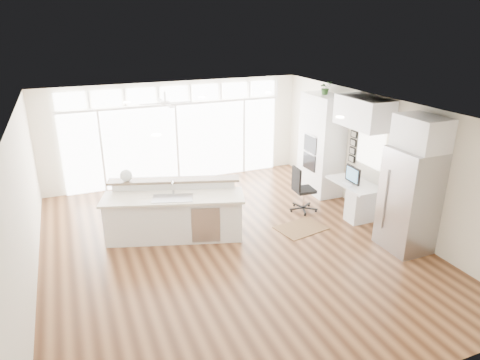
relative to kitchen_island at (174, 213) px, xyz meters
name	(u,v)px	position (x,y,z in m)	size (l,w,h in m)	color
floor	(230,246)	(0.91, -0.74, -0.57)	(7.00, 8.00, 0.02)	#462815
ceiling	(229,110)	(0.91, -0.74, 2.14)	(7.00, 8.00, 0.02)	white
wall_back	(176,132)	(0.91, 3.26, 0.79)	(7.00, 0.04, 2.70)	silver
wall_front	(365,306)	(0.91, -4.74, 0.79)	(7.00, 0.04, 2.70)	silver
wall_left	(23,212)	(-2.59, -0.74, 0.79)	(0.04, 8.00, 2.70)	silver
wall_right	(380,160)	(4.41, -0.74, 0.79)	(0.04, 8.00, 2.70)	silver
glass_wall	(177,144)	(0.91, 3.20, 0.49)	(5.80, 0.06, 2.08)	white
transom_row	(174,94)	(0.91, 3.20, 1.82)	(5.90, 0.06, 0.40)	white
desk_window	(371,147)	(4.37, -0.44, 0.99)	(0.04, 0.85, 0.85)	white
ceiling_fan	(165,99)	(0.41, 2.06, 1.92)	(1.16, 1.16, 0.32)	white
recessed_lights	(225,109)	(0.91, -0.54, 2.12)	(3.40, 3.00, 0.02)	white
oven_cabinet	(321,145)	(4.08, 1.06, 0.69)	(0.64, 1.20, 2.50)	white
desk_nook	(353,198)	(4.04, -0.44, -0.18)	(0.72, 1.30, 0.76)	white
upper_cabinets	(364,112)	(4.08, -0.44, 1.79)	(0.64, 1.30, 0.64)	white
refrigerator	(409,200)	(4.02, -2.09, 0.44)	(0.76, 0.90, 2.00)	#A4A5A9
fridge_cabinet	(422,133)	(4.08, -2.09, 1.74)	(0.64, 0.90, 0.60)	white
framed_photos	(353,147)	(4.37, 0.18, 0.84)	(0.06, 0.22, 0.80)	black
kitchen_island	(174,213)	(0.00, 0.00, 0.00)	(2.80, 1.05, 1.11)	white
rug	(301,228)	(2.59, -0.64, -0.55)	(1.00, 0.72, 0.01)	#3E2613
office_chair	(304,189)	(3.09, 0.13, -0.02)	(0.55, 0.51, 1.07)	black
fishbowl	(126,175)	(-0.78, 0.67, 0.68)	(0.25, 0.25, 0.25)	silver
monitor	(353,175)	(3.96, -0.44, 0.41)	(0.08, 0.50, 0.42)	black
keyboard	(346,184)	(3.79, -0.44, 0.21)	(0.11, 0.28, 0.01)	white
potted_plant	(325,89)	(4.08, 1.06, 2.07)	(0.29, 0.32, 0.25)	#2F5E28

